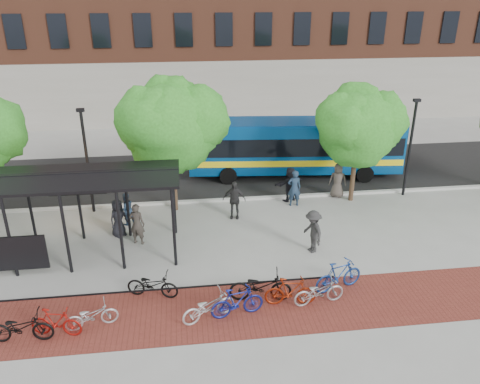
{
  "coord_description": "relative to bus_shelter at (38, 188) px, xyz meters",
  "views": [
    {
      "loc": [
        -2.5,
        -17.9,
        10.0
      ],
      "look_at": [
        -0.03,
        1.38,
        1.6
      ],
      "focal_mm": 35.0,
      "sensor_mm": 36.0,
      "label": 1
    }
  ],
  "objects": [
    {
      "name": "bike_8",
      "position": [
        8.06,
        -4.04,
        -2.43
      ],
      "size": [
        2.24,
        1.01,
        1.14
      ],
      "primitive_type": "imported",
      "rotation": [
        0.0,
        0.0,
        1.45
      ],
      "color": "black",
      "rests_on": "ground"
    },
    {
      "name": "bike_7",
      "position": [
        7.16,
        -4.8,
        -2.45
      ],
      "size": [
        1.88,
        0.84,
        1.09
      ],
      "primitive_type": "imported",
      "rotation": [
        0.0,
        0.0,
        1.76
      ],
      "color": "navy",
      "rests_on": "ground"
    },
    {
      "name": "pedestrian_5",
      "position": [
        10.97,
        4.11,
        -2.1
      ],
      "size": [
        1.75,
        1.17,
        1.81
      ],
      "primitive_type": "imported",
      "rotation": [
        0.0,
        0.0,
        3.56
      ],
      "color": "black",
      "rests_on": "ground"
    },
    {
      "name": "pedestrian_7",
      "position": [
        11.04,
        3.52,
        -2.06
      ],
      "size": [
        0.69,
        0.46,
        1.87
      ],
      "primitive_type": "imported",
      "rotation": [
        0.0,
        0.0,
        3.13
      ],
      "color": "#1E2F46",
      "rests_on": "ground"
    },
    {
      "name": "tree_c",
      "position": [
        14.22,
        3.83,
        1.06
      ],
      "size": [
        4.66,
        3.8,
        5.92
      ],
      "color": "#382619",
      "rests_on": "ground"
    },
    {
      "name": "bus",
      "position": [
        12.03,
        7.71,
        -1.13
      ],
      "size": [
        12.22,
        3.76,
        3.25
      ],
      "rotation": [
        0.0,
        0.0,
        -0.09
      ],
      "color": "navy",
      "rests_on": "ground"
    },
    {
      "name": "bike_11",
      "position": [
        10.96,
        -3.78,
        -2.41
      ],
      "size": [
        2.02,
        1.11,
        1.17
      ],
      "primitive_type": "imported",
      "rotation": [
        0.0,
        0.0,
        1.87
      ],
      "color": "navy",
      "rests_on": "ground"
    },
    {
      "name": "asphalt_street",
      "position": [
        8.13,
        8.48,
        -2.99
      ],
      "size": [
        160.0,
        8.0,
        0.01
      ],
      "primitive_type": "cube",
      "color": "black",
      "rests_on": "ground"
    },
    {
      "name": "tree_b",
      "position": [
        5.23,
        3.83,
        1.46
      ],
      "size": [
        5.15,
        4.2,
        6.47
      ],
      "color": "#382619",
      "rests_on": "ground"
    },
    {
      "name": "pedestrian_4",
      "position": [
        7.91,
        2.52,
        -2.07
      ],
      "size": [
        1.15,
        0.65,
        1.86
      ],
      "primitive_type": "imported",
      "rotation": [
        0.0,
        0.0,
        6.09
      ],
      "color": "#282828",
      "rests_on": "ground"
    },
    {
      "name": "ground",
      "position": [
        8.13,
        0.48,
        -3.0
      ],
      "size": [
        160.0,
        160.0,
        0.0
      ],
      "primitive_type": "plane",
      "color": "#9E9E99",
      "rests_on": "ground"
    },
    {
      "name": "lamp_post_left",
      "position": [
        1.13,
        4.08,
        -0.25
      ],
      "size": [
        0.35,
        0.2,
        5.12
      ],
      "color": "black",
      "rests_on": "ground"
    },
    {
      "name": "bike_rack_rail",
      "position": [
        4.83,
        -3.62,
        -3.0
      ],
      "size": [
        12.0,
        0.05,
        0.95
      ],
      "primitive_type": "cube",
      "color": "black",
      "rests_on": "ground"
    },
    {
      "name": "bus_shelter",
      "position": [
        0.0,
        0.0,
        0.0
      ],
      "size": [
        10.6,
        3.07,
        3.6
      ],
      "color": "black",
      "rests_on": "ground"
    },
    {
      "name": "bike_9",
      "position": [
        9.04,
        -4.43,
        -2.47
      ],
      "size": [
        1.82,
        0.68,
        1.07
      ],
      "primitive_type": "imported",
      "rotation": [
        0.0,
        0.0,
        1.47
      ],
      "color": "maroon",
      "rests_on": "ground"
    },
    {
      "name": "pedestrian_0",
      "position": [
        2.67,
        1.39,
        -2.14
      ],
      "size": [
        0.99,
        0.98,
        1.73
      ],
      "primitive_type": "imported",
      "rotation": [
        0.0,
        0.0,
        0.77
      ],
      "color": "black",
      "rests_on": "ground"
    },
    {
      "name": "curb",
      "position": [
        8.13,
        4.48,
        -2.94
      ],
      "size": [
        160.0,
        0.25,
        0.12
      ],
      "primitive_type": "cube",
      "color": "#B7B7B2",
      "rests_on": "ground"
    },
    {
      "name": "bike_4",
      "position": [
        4.33,
        -3.35,
        -2.51
      ],
      "size": [
        1.97,
        1.13,
        0.98
      ],
      "primitive_type": "imported",
      "rotation": [
        0.0,
        0.0,
        1.29
      ],
      "color": "black",
      "rests_on": "ground"
    },
    {
      "name": "bike_0",
      "position": [
        0.43,
        -5.17,
        -2.48
      ],
      "size": [
        1.99,
        0.78,
        1.03
      ],
      "primitive_type": "imported",
      "rotation": [
        0.0,
        0.0,
        1.52
      ],
      "color": "black",
      "rests_on": "ground"
    },
    {
      "name": "pedestrian_1",
      "position": [
        3.55,
        0.58,
        -2.07
      ],
      "size": [
        0.79,
        0.65,
        1.85
      ],
      "primitive_type": "imported",
      "rotation": [
        0.0,
        0.0,
        2.79
      ],
      "color": "#38332D",
      "rests_on": "ground"
    },
    {
      "name": "bike_10",
      "position": [
        10.03,
        -4.49,
        -2.52
      ],
      "size": [
        1.91,
        0.91,
        0.97
      ],
      "primitive_type": "imported",
      "rotation": [
        0.0,
        0.0,
        1.72
      ],
      "color": "#9C9C9E",
      "rests_on": "ground"
    },
    {
      "name": "bike_6",
      "position": [
        6.2,
        -4.85,
        -2.51
      ],
      "size": [
        1.99,
        1.31,
        0.99
      ],
      "primitive_type": "imported",
      "rotation": [
        0.0,
        0.0,
        1.95
      ],
      "color": "#B5B5B8",
      "rests_on": "ground"
    },
    {
      "name": "pedestrian_9",
      "position": [
        10.74,
        -1.02,
        -2.08
      ],
      "size": [
        0.96,
        1.33,
        1.85
      ],
      "primitive_type": "imported",
      "rotation": [
        0.0,
        0.0,
        4.96
      ],
      "color": "#2A2A2A",
      "rests_on": "ground"
    },
    {
      "name": "bike_2",
      "position": [
        2.46,
        -4.77,
        -2.56
      ],
      "size": [
        1.76,
        0.95,
        0.88
      ],
      "primitive_type": "imported",
      "rotation": [
        0.0,
        0.0,
        1.8
      ],
      "color": "#ABABAD",
      "rests_on": "ground"
    },
    {
      "name": "pedestrian_6",
      "position": [
        13.54,
        4.28,
        -2.07
      ],
      "size": [
        1.04,
        0.82,
        1.85
      ],
      "primitive_type": "imported",
      "rotation": [
        0.0,
        0.0,
        2.85
      ],
      "color": "#473F39",
      "rests_on": "ground"
    },
    {
      "name": "bike_1",
      "position": [
        1.43,
        -5.04,
        -2.5
      ],
      "size": [
        1.7,
        0.79,
        0.99
      ],
      "primitive_type": "imported",
      "rotation": [
        0.0,
        0.0,
        1.36
      ],
      "color": "#9B130E",
      "rests_on": "ground"
    },
    {
      "name": "brick_strip",
      "position": [
        6.13,
        -4.52,
        -3.0
      ],
      "size": [
        24.0,
        3.0,
        0.01
      ],
      "primitive_type": "cube",
      "color": "maroon",
      "rests_on": "ground"
    },
    {
      "name": "lamp_post_right",
      "position": [
        17.13,
        4.08,
        -0.25
      ],
      "size": [
        0.35,
        0.2,
        5.12
      ],
      "color": "black",
      "rests_on": "ground"
    },
    {
      "name": "pedestrian_2",
      "position": [
        2.9,
        2.47,
        -2.23
      ],
      "size": [
        0.94,
        0.87,
        1.55
      ],
      "primitive_type": "imported",
      "rotation": [
        0.0,
        0.0,
        3.62
      ],
      "color": "#21334D",
      "rests_on": "ground"
    }
  ]
}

